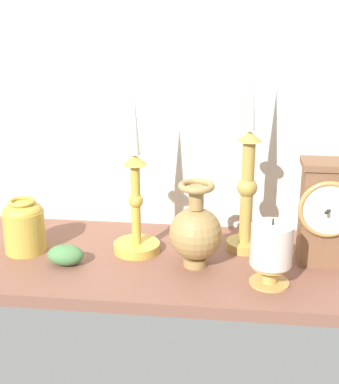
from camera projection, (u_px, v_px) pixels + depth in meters
The scene contains 9 objects.
ground_plane at pixel (165, 263), 112.68cm from camera, with size 100.00×36.00×2.40cm, color brown.
back_wall at pixel (175, 81), 118.92cm from camera, with size 120.00×2.00×65.00cm, color silver.
mantel_clock at pixel (325, 212), 106.97cm from camera, with size 11.14×9.52×20.57cm.
candlestick_tall_left at pixel (247, 186), 111.78cm from camera, with size 7.56×7.56×40.62cm.
candlestick_tall_center at pixel (136, 205), 112.01cm from camera, with size 9.50×9.50×34.72cm.
brass_vase_bulbous at pixel (196, 231), 106.79cm from camera, with size 10.17×10.17×16.87cm.
brass_vase_jar at pixel (23, 225), 113.22cm from camera, with size 8.36×8.36×11.12cm.
pillar_candle_front at pixel (271, 250), 100.10cm from camera, with size 7.55×7.55×12.73cm.
ivy_sprig at pixel (66, 255), 108.85cm from camera, with size 7.14×5.00×4.02cm.
Camera 1 is at (12.95, -100.84, 49.44)cm, focal length 52.47 mm.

